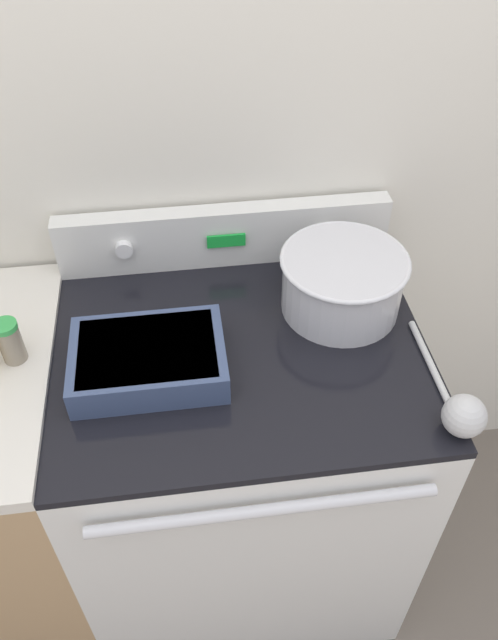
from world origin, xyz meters
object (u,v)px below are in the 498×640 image
Objects in this scene: ladle at (461,411)px; spice_jar_green_cap at (10,341)px; casserole_dish at (148,358)px; mixing_bowl at (342,280)px.

spice_jar_green_cap is at bearing 162.06° from ladle.
casserole_dish is at bearing -12.76° from spice_jar_green_cap.
mixing_bowl is at bearing 112.21° from ladle.
mixing_bowl is 0.87× the size of ladle.
casserole_dish is 3.13× the size of spice_jar_green_cap.
mixing_bowl reaches higher than casserole_dish.
mixing_bowl is at bearing 6.25° from spice_jar_green_cap.
mixing_bowl is 0.91× the size of casserole_dish.
ladle is at bearing -20.31° from casserole_dish.
ladle is at bearing -67.79° from mixing_bowl.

